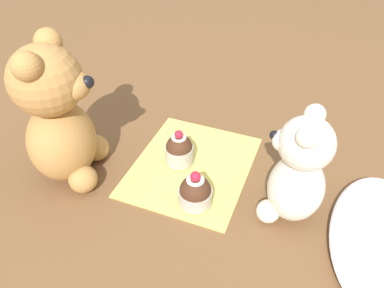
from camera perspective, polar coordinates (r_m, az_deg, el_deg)
The scene contains 7 objects.
ground_plane at distance 0.72m, azimuth -0.00°, elevation -3.46°, with size 4.00×4.00×0.00m, color brown.
knitted_placemat at distance 0.72m, azimuth -0.00°, elevation -3.28°, with size 0.26×0.21×0.01m, color #E0D166.
tulle_cloth at distance 0.66m, azimuth 26.92°, elevation -12.76°, with size 0.28×0.15×0.03m, color silver.
teddy_bear_cream at distance 0.60m, azimuth 15.78°, elevation -4.13°, with size 0.11×0.10×0.20m.
teddy_bear_tan at distance 0.67m, azimuth -19.73°, elevation 3.84°, with size 0.16×0.15×0.26m.
cupcake_near_cream_bear at distance 0.63m, azimuth 0.50°, elevation -7.38°, with size 0.06×0.06×0.07m.
cupcake_near_tan_bear at distance 0.70m, azimuth -1.99°, elevation -0.98°, with size 0.05×0.05×0.07m.
Camera 1 is at (0.49, 0.19, 0.49)m, focal length 35.00 mm.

